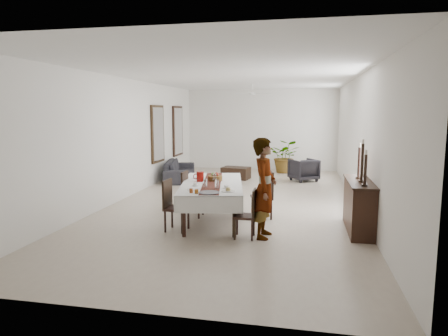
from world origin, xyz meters
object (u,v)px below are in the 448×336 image
red_pitcher (200,176)px  sideboard_body (359,207)px  dining_table_top (212,184)px  sofa (180,170)px  woman (264,188)px

red_pitcher → sideboard_body: (3.28, -0.35, -0.44)m
dining_table_top → sofa: 5.29m
woman → sideboard_body: woman is taller
dining_table_top → woman: woman is taller
dining_table_top → woman: (1.21, -1.00, 0.15)m
sofa → dining_table_top: bearing=-167.3°
red_pitcher → sideboard_body: size_ratio=0.13×
woman → sideboard_body: (1.77, 0.75, -0.44)m
red_pitcher → dining_table_top: bearing=-20.7°
red_pitcher → sofa: red_pitcher is taller
dining_table_top → red_pitcher: size_ratio=12.00×
sofa → woman: bearing=-161.5°
dining_table_top → red_pitcher: (-0.29, 0.11, 0.14)m
sideboard_body → dining_table_top: bearing=175.4°
dining_table_top → woman: size_ratio=1.38×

